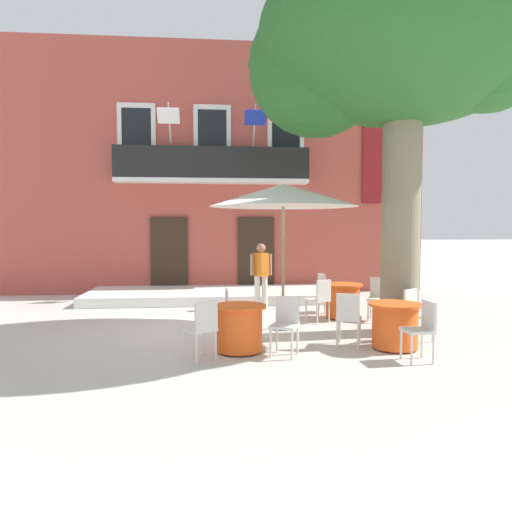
{
  "coord_description": "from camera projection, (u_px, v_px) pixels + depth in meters",
  "views": [
    {
      "loc": [
        0.01,
        -9.42,
        2.02
      ],
      "look_at": [
        1.07,
        2.09,
        1.3
      ],
      "focal_mm": 33.53,
      "sensor_mm": 36.0,
      "label": 1
    }
  ],
  "objects": [
    {
      "name": "plane_tree",
      "position": [
        399.0,
        45.0,
        8.82
      ],
      "size": [
        5.52,
        4.85,
        7.14
      ],
      "color": "#7F755B",
      "rests_on": "ground"
    },
    {
      "name": "building_facade",
      "position": [
        212.0,
        175.0,
        16.2
      ],
      "size": [
        13.0,
        5.09,
        7.5
      ],
      "color": "#B24C42",
      "rests_on": "ground"
    },
    {
      "name": "cafe_chair_near_tree_2",
      "position": [
        203.0,
        326.0,
        7.13
      ],
      "size": [
        0.56,
        0.56,
        0.91
      ],
      "color": "silver",
      "rests_on": "ground"
    },
    {
      "name": "cafe_chair_near_tree_0",
      "position": [
        286.0,
        322.0,
        7.48
      ],
      "size": [
        0.53,
        0.53,
        0.91
      ],
      "color": "silver",
      "rests_on": "ground"
    },
    {
      "name": "cafe_chair_near_tree_1",
      "position": [
        233.0,
        311.0,
        8.4
      ],
      "size": [
        0.4,
        0.4,
        0.91
      ],
      "color": "silver",
      "rests_on": "ground"
    },
    {
      "name": "cafe_chair_middle_2",
      "position": [
        320.0,
        298.0,
        9.99
      ],
      "size": [
        0.55,
        0.55,
        0.91
      ],
      "color": "silver",
      "rests_on": "ground"
    },
    {
      "name": "ground_plane",
      "position": [
        212.0,
        328.0,
        9.49
      ],
      "size": [
        120.0,
        120.0,
        0.0
      ],
      "primitive_type": "plane",
      "color": "beige"
    },
    {
      "name": "cafe_table_front",
      "position": [
        395.0,
        325.0,
        7.85
      ],
      "size": [
        0.86,
        0.86,
        0.76
      ],
      "color": "#EA561E",
      "rests_on": "ground"
    },
    {
      "name": "cafe_table_near_tree",
      "position": [
        239.0,
        328.0,
        7.67
      ],
      "size": [
        0.86,
        0.86,
        0.76
      ],
      "color": "#EA561E",
      "rests_on": "ground"
    },
    {
      "name": "entrance_step_platform",
      "position": [
        213.0,
        295.0,
        13.21
      ],
      "size": [
        6.81,
        2.51,
        0.25
      ],
      "primitive_type": "cube",
      "color": "silver",
      "rests_on": "ground"
    },
    {
      "name": "cafe_chair_front_1",
      "position": [
        348.0,
        316.0,
        7.98
      ],
      "size": [
        0.52,
        0.52,
        0.91
      ],
      "color": "silver",
      "rests_on": "ground"
    },
    {
      "name": "cafe_chair_front_2",
      "position": [
        422.0,
        326.0,
        7.11
      ],
      "size": [
        0.42,
        0.42,
        0.91
      ],
      "color": "silver",
      "rests_on": "ground"
    },
    {
      "name": "cafe_chair_middle_1",
      "position": [
        326.0,
        290.0,
        11.18
      ],
      "size": [
        0.46,
        0.46,
        0.91
      ],
      "color": "silver",
      "rests_on": "ground"
    },
    {
      "name": "cafe_umbrella",
      "position": [
        283.0,
        196.0,
        9.27
      ],
      "size": [
        2.9,
        2.9,
        2.85
      ],
      "color": "#997A56",
      "rests_on": "ground"
    },
    {
      "name": "cafe_chair_middle_0",
      "position": [
        378.0,
        296.0,
        10.26
      ],
      "size": [
        0.54,
        0.54,
        0.91
      ],
      "color": "silver",
      "rests_on": "ground"
    },
    {
      "name": "pedestrian_near_entrance",
      "position": [
        261.0,
        272.0,
        11.59
      ],
      "size": [
        0.53,
        0.4,
        1.6
      ],
      "color": "silver",
      "rests_on": "ground"
    },
    {
      "name": "cafe_table_middle",
      "position": [
        343.0,
        300.0,
        10.49
      ],
      "size": [
        0.86,
        0.86,
        0.76
      ],
      "color": "#EA561E",
      "rests_on": "ground"
    },
    {
      "name": "cafe_chair_front_0",
      "position": [
        415.0,
        311.0,
        8.39
      ],
      "size": [
        0.56,
        0.56,
        0.91
      ],
      "color": "silver",
      "rests_on": "ground"
    }
  ]
}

